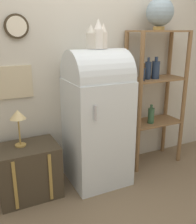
{
  "coord_description": "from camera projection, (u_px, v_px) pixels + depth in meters",
  "views": [
    {
      "loc": [
        -1.18,
        -2.17,
        1.67
      ],
      "look_at": [
        0.01,
        0.25,
        0.82
      ],
      "focal_mm": 42.0,
      "sensor_mm": 36.0,
      "label": 1
    }
  ],
  "objects": [
    {
      "name": "wall_back",
      "position": [
        84.0,
        59.0,
        2.94
      ],
      "size": [
        7.0,
        0.09,
        2.7
      ],
      "color": "beige",
      "rests_on": "ground_plane"
    },
    {
      "name": "suitcase_trunk",
      "position": [
        28.0,
        171.0,
        2.7
      ],
      "size": [
        0.61,
        0.45,
        0.55
      ],
      "color": "#423828",
      "rests_on": "ground_plane"
    },
    {
      "name": "vase_right",
      "position": [
        103.0,
        37.0,
        2.61
      ],
      "size": [
        0.08,
        0.08,
        0.25
      ],
      "color": "silver",
      "rests_on": "refrigerator"
    },
    {
      "name": "refrigerator",
      "position": [
        97.0,
        116.0,
        2.84
      ],
      "size": [
        0.63,
        0.63,
        1.48
      ],
      "color": "silver",
      "rests_on": "ground_plane"
    },
    {
      "name": "shelf_unit",
      "position": [
        154.0,
        88.0,
        3.2
      ],
      "size": [
        0.71,
        0.37,
        1.66
      ],
      "color": "olive",
      "rests_on": "ground_plane"
    },
    {
      "name": "globe",
      "position": [
        160.0,
        12.0,
        2.93
      ],
      "size": [
        0.31,
        0.31,
        0.35
      ],
      "color": "#AD8942",
      "rests_on": "shelf_unit"
    },
    {
      "name": "desk_lamp",
      "position": [
        18.0,
        117.0,
        2.54
      ],
      "size": [
        0.16,
        0.16,
        0.38
      ],
      "color": "#AD8942",
      "rests_on": "suitcase_trunk"
    },
    {
      "name": "ground_plane",
      "position": [
        107.0,
        190.0,
        2.86
      ],
      "size": [
        12.0,
        12.0,
        0.0
      ],
      "primitive_type": "plane",
      "color": "#7A664C"
    },
    {
      "name": "vase_center",
      "position": [
        98.0,
        35.0,
        2.58
      ],
      "size": [
        0.1,
        0.1,
        0.29
      ],
      "color": "white",
      "rests_on": "refrigerator"
    },
    {
      "name": "vase_left",
      "position": [
        91.0,
        37.0,
        2.58
      ],
      "size": [
        0.1,
        0.1,
        0.24
      ],
      "color": "beige",
      "rests_on": "refrigerator"
    }
  ]
}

